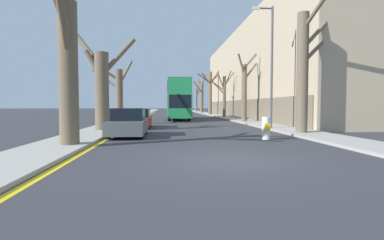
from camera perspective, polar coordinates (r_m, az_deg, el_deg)
ground_plane at (r=9.14m, az=6.73°, el=-7.60°), size 300.00×300.00×0.00m
sidewalk_left at (r=58.98m, az=-9.10°, el=1.25°), size 2.38×120.00×0.12m
sidewalk_right at (r=59.36m, az=2.74°, el=1.29°), size 2.38×120.00×0.12m
building_facade_right at (r=42.15m, az=14.79°, el=8.29°), size 10.08×44.28×11.49m
kerb_line_stripe at (r=58.90m, az=-7.77°, el=1.20°), size 0.24×120.00×0.01m
street_tree_left_0 at (r=12.67m, az=-22.81°, el=10.64°), size 1.46×4.22×7.32m
street_tree_left_1 at (r=19.78m, az=-16.77°, el=6.28°), size 4.02×2.33×6.35m
street_tree_left_2 at (r=26.16m, az=-13.92°, el=5.02°), size 3.42×2.38×5.68m
street_tree_right_0 at (r=18.22m, az=20.74°, el=9.51°), size 2.93×4.42×8.54m
street_tree_right_1 at (r=29.27m, az=9.99°, el=5.63°), size 2.53×2.20×6.65m
street_tree_right_2 at (r=40.01m, az=6.09°, el=5.01°), size 3.54×2.16×6.23m
street_tree_right_3 at (r=51.82m, az=3.51°, el=5.63°), size 4.94×2.89×8.38m
street_tree_right_4 at (r=64.05m, az=1.80°, el=4.81°), size 2.83×5.00×8.13m
street_tree_right_5 at (r=75.63m, az=0.92°, el=4.14°), size 1.91×4.19×7.57m
double_decker_bus at (r=34.63m, az=-2.68°, el=4.23°), size 2.46×10.65×4.43m
parked_car_0 at (r=16.28m, az=-12.03°, el=-0.59°), size 1.84×4.09×1.50m
parked_car_1 at (r=22.13m, az=-10.15°, el=0.22°), size 1.72×4.18×1.41m
lamp_post at (r=21.14m, az=14.70°, el=10.72°), size 1.40×0.20×8.25m
traffic_bollard at (r=14.87m, az=13.92°, el=-1.52°), size 0.39×0.40×1.09m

